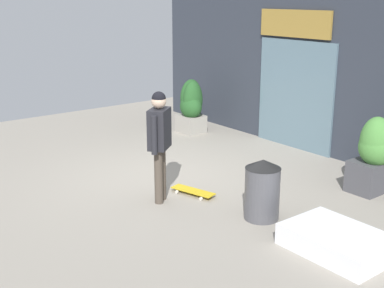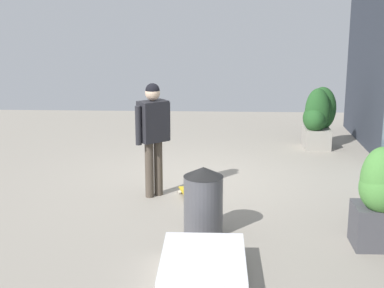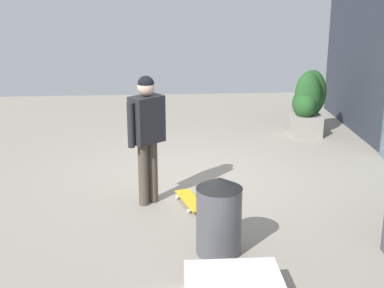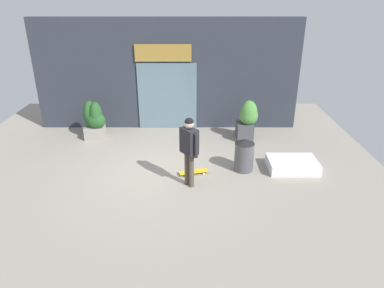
# 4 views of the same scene
# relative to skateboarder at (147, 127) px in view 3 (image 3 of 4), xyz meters

# --- Properties ---
(ground_plane) EXTENTS (12.00, 12.00, 0.00)m
(ground_plane) POSITION_rel_skateboarder_xyz_m (-0.76, 0.70, -1.06)
(ground_plane) COLOR gray
(skateboarder) EXTENTS (0.46, 0.49, 1.73)m
(skateboarder) POSITION_rel_skateboarder_xyz_m (0.00, 0.00, 0.00)
(skateboarder) COLOR #4C4238
(skateboarder) RESTS_ON ground_plane
(skateboard) EXTENTS (0.78, 0.41, 0.08)m
(skateboard) POSITION_rel_skateboarder_xyz_m (0.10, 0.56, -1.00)
(skateboard) COLOR gold
(skateboard) RESTS_ON ground_plane
(planter_box_left) EXTENTS (0.71, 0.69, 1.22)m
(planter_box_left) POSITION_rel_skateboarder_xyz_m (-3.02, 2.96, -0.43)
(planter_box_left) COLOR gray
(planter_box_left) RESTS_ON ground_plane
(trash_bin) EXTENTS (0.51, 0.51, 0.89)m
(trash_bin) POSITION_rel_skateboarder_xyz_m (1.42, 0.78, -0.62)
(trash_bin) COLOR #4C4C51
(trash_bin) RESTS_ON ground_plane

